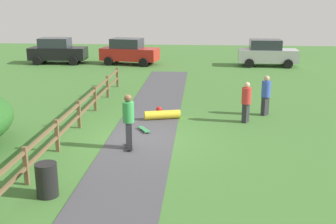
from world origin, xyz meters
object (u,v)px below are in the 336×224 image
(trash_bin, at_px, (47,180))
(parked_car_silver, at_px, (267,53))
(parked_car_red, at_px, (129,51))
(skateboard_loose, at_px, (144,129))
(bystander_blue, at_px, (266,94))
(parked_car_black, at_px, (57,51))
(skater_fallen, at_px, (162,114))
(skater_riding, at_px, (128,119))
(bystander_red, at_px, (246,100))

(trash_bin, height_order, parked_car_silver, parked_car_silver)
(parked_car_red, bearing_deg, skateboard_loose, -78.46)
(bystander_blue, height_order, parked_car_silver, parked_car_silver)
(parked_car_black, bearing_deg, parked_car_red, 0.11)
(parked_car_red, relative_size, parked_car_black, 1.04)
(trash_bin, distance_m, skater_fallen, 7.62)
(trash_bin, height_order, parked_car_black, parked_car_black)
(skater_riding, relative_size, parked_car_silver, 0.44)
(bystander_blue, bearing_deg, skater_fallen, -167.83)
(skater_fallen, bearing_deg, bystander_blue, 12.17)
(parked_car_red, height_order, parked_car_silver, same)
(trash_bin, distance_m, skateboard_loose, 5.80)
(bystander_red, bearing_deg, bystander_blue, 50.50)
(skater_riding, bearing_deg, trash_bin, -112.73)
(skater_riding, bearing_deg, parked_car_red, 99.54)
(parked_car_red, distance_m, parked_car_black, 5.45)
(skateboard_loose, distance_m, bystander_blue, 5.66)
(trash_bin, bearing_deg, parked_car_silver, 68.05)
(skater_fallen, bearing_deg, parked_car_silver, 65.94)
(skater_fallen, xyz_separation_m, bystander_red, (3.44, -0.20, 0.72))
(skater_riding, relative_size, skateboard_loose, 2.35)
(skater_fallen, relative_size, parked_car_red, 0.35)
(skater_riding, distance_m, parked_car_red, 18.09)
(skater_riding, distance_m, bystander_blue, 6.90)
(parked_car_red, height_order, parked_car_black, same)
(trash_bin, xyz_separation_m, parked_car_black, (-6.93, 21.45, 0.51))
(parked_car_red, xyz_separation_m, parked_car_silver, (10.12, -0.01, 0.00))
(trash_bin, relative_size, skater_fallen, 0.58)
(bystander_blue, xyz_separation_m, bystander_red, (-0.94, -1.14, -0.04))
(skater_fallen, height_order, parked_car_red, parked_car_red)
(skater_fallen, bearing_deg, trash_bin, -107.62)
(skateboard_loose, distance_m, parked_car_black, 18.18)
(parked_car_silver, xyz_separation_m, parked_car_black, (-15.57, -0.00, 0.00))
(bystander_blue, relative_size, bystander_red, 1.04)
(skater_fallen, bearing_deg, skateboard_loose, -106.92)
(skater_fallen, xyz_separation_m, skateboard_loose, (-0.53, -1.75, -0.11))
(skater_riding, height_order, bystander_red, skater_riding)
(skater_riding, xyz_separation_m, bystander_blue, (5.16, 4.58, -0.11))
(skater_riding, relative_size, bystander_red, 1.11)
(bystander_blue, distance_m, parked_car_silver, 13.39)
(skateboard_loose, height_order, parked_car_silver, parked_car_silver)
(skater_riding, xyz_separation_m, parked_car_silver, (7.13, 17.83, -0.10))
(bystander_red, distance_m, parked_car_red, 16.11)
(parked_car_red, distance_m, parked_car_silver, 10.12)
(bystander_blue, xyz_separation_m, parked_car_red, (-8.16, 13.26, 0.00))
(skater_fallen, height_order, bystander_blue, bystander_blue)
(parked_car_silver, bearing_deg, skater_riding, -111.79)
(parked_car_red, relative_size, parked_car_silver, 1.05)
(trash_bin, xyz_separation_m, parked_car_red, (-1.48, 21.46, 0.51))
(skater_riding, bearing_deg, skater_fallen, 77.78)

